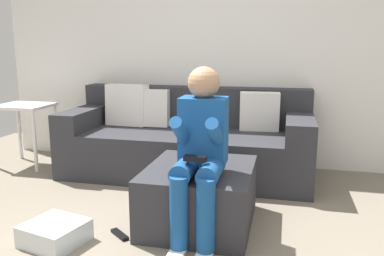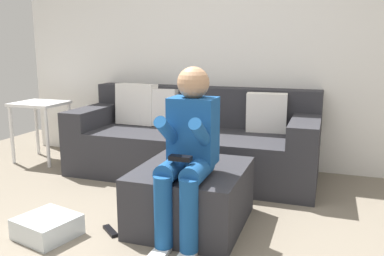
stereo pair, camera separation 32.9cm
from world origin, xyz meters
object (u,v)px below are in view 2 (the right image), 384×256
at_px(person_seated, 188,147).
at_px(remote_by_storage_bin, 110,231).
at_px(ottoman, 192,196).
at_px(side_table, 40,113).
at_px(couch_sectional, 193,141).
at_px(storage_bin, 47,227).

distance_m(person_seated, remote_by_storage_bin, 0.82).
xyz_separation_m(ottoman, side_table, (-2.12, 1.01, 0.33)).
xyz_separation_m(person_seated, side_table, (-2.17, 1.22, -0.08)).
bearing_deg(couch_sectional, remote_by_storage_bin, -94.15).
distance_m(couch_sectional, ottoman, 1.22).
height_order(ottoman, person_seated, person_seated).
bearing_deg(remote_by_storage_bin, ottoman, 72.66).
xyz_separation_m(couch_sectional, remote_by_storage_bin, (-0.11, -1.47, -0.32)).
distance_m(ottoman, person_seated, 0.47).
relative_size(ottoman, remote_by_storage_bin, 4.58).
relative_size(couch_sectional, storage_bin, 6.69).
bearing_deg(side_table, storage_bin, -50.30).
bearing_deg(person_seated, storage_bin, -161.67).
xyz_separation_m(ottoman, storage_bin, (-0.86, -0.51, -0.14)).
height_order(couch_sectional, remote_by_storage_bin, couch_sectional).
bearing_deg(remote_by_storage_bin, side_table, -179.77).
height_order(person_seated, storage_bin, person_seated).
xyz_separation_m(person_seated, remote_by_storage_bin, (-0.53, -0.11, -0.62)).
height_order(ottoman, remote_by_storage_bin, ottoman).
relative_size(couch_sectional, remote_by_storage_bin, 13.25).
relative_size(person_seated, side_table, 1.72).
height_order(person_seated, side_table, person_seated).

